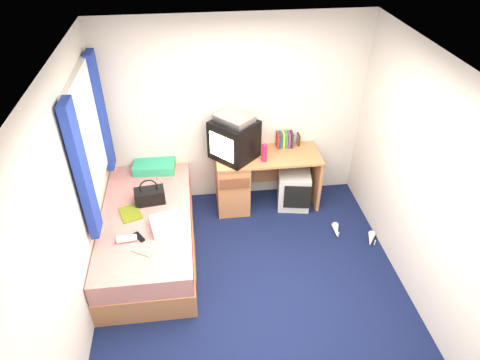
{
  "coord_description": "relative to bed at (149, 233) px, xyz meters",
  "views": [
    {
      "loc": [
        -0.5,
        -2.99,
        3.57
      ],
      "look_at": [
        -0.06,
        0.7,
        0.92
      ],
      "focal_mm": 32.0,
      "sensor_mm": 36.0,
      "label": 1
    }
  ],
  "objects": [
    {
      "name": "ground",
      "position": [
        1.1,
        -0.7,
        -0.27
      ],
      "size": [
        3.4,
        3.4,
        0.0
      ],
      "primitive_type": "plane",
      "color": "#0C1438",
      "rests_on": "ground"
    },
    {
      "name": "room_shell",
      "position": [
        1.1,
        -0.7,
        1.18
      ],
      "size": [
        3.4,
        3.4,
        3.4
      ],
      "color": "white",
      "rests_on": "ground"
    },
    {
      "name": "bed",
      "position": [
        0.0,
        0.0,
        0.0
      ],
      "size": [
        1.01,
        2.0,
        0.54
      ],
      "color": "tan",
      "rests_on": "ground"
    },
    {
      "name": "pillow",
      "position": [
        0.07,
        0.88,
        0.33
      ],
      "size": [
        0.53,
        0.36,
        0.11
      ],
      "primitive_type": "cube",
      "rotation": [
        0.0,
        0.0,
        -0.07
      ],
      "color": "teal",
      "rests_on": "bed"
    },
    {
      "name": "desk",
      "position": [
        1.21,
        0.74,
        0.14
      ],
      "size": [
        1.3,
        0.55,
        0.75
      ],
      "color": "tan",
      "rests_on": "ground"
    },
    {
      "name": "storage_cube",
      "position": [
        1.83,
        0.65,
        -0.02
      ],
      "size": [
        0.46,
        0.46,
        0.5
      ],
      "primitive_type": "cube",
      "rotation": [
        0.0,
        0.0,
        -0.17
      ],
      "color": "silver",
      "rests_on": "ground"
    },
    {
      "name": "crt_tv",
      "position": [
        1.06,
        0.74,
        0.72
      ],
      "size": [
        0.65,
        0.66,
        0.48
      ],
      "rotation": [
        0.0,
        0.0,
        -0.82
      ],
      "color": "black",
      "rests_on": "desk"
    },
    {
      "name": "vcr",
      "position": [
        1.06,
        0.74,
        1.0
      ],
      "size": [
        0.51,
        0.52,
        0.08
      ],
      "primitive_type": "cube",
      "rotation": [
        0.0,
        0.0,
        -0.83
      ],
      "color": "#B0B0B2",
      "rests_on": "crt_tv"
    },
    {
      "name": "book_row",
      "position": [
        1.72,
        0.9,
        0.58
      ],
      "size": [
        0.2,
        0.13,
        0.2
      ],
      "color": "maroon",
      "rests_on": "desk"
    },
    {
      "name": "picture_frame",
      "position": [
        1.91,
        0.94,
        0.55
      ],
      "size": [
        0.02,
        0.12,
        0.14
      ],
      "primitive_type": "cube",
      "rotation": [
        0.0,
        0.0,
        -0.02
      ],
      "color": "black",
      "rests_on": "desk"
    },
    {
      "name": "pink_water_bottle",
      "position": [
        1.41,
        0.6,
        0.59
      ],
      "size": [
        0.09,
        0.09,
        0.21
      ],
      "primitive_type": "cylinder",
      "rotation": [
        0.0,
        0.0,
        0.33
      ],
      "color": "#D51E4C",
      "rests_on": "desk"
    },
    {
      "name": "aerosol_can",
      "position": [
        1.35,
        0.72,
        0.57
      ],
      "size": [
        0.05,
        0.05,
        0.17
      ],
      "primitive_type": "cylinder",
      "rotation": [
        0.0,
        0.0,
        -0.01
      ],
      "color": "silver",
      "rests_on": "desk"
    },
    {
      "name": "handbag",
      "position": [
        0.04,
        0.23,
        0.36
      ],
      "size": [
        0.35,
        0.23,
        0.31
      ],
      "rotation": [
        0.0,
        0.0,
        0.13
      ],
      "color": "black",
      "rests_on": "bed"
    },
    {
      "name": "towel",
      "position": [
        0.25,
        -0.25,
        0.33
      ],
      "size": [
        0.39,
        0.35,
        0.11
      ],
      "primitive_type": "cube",
      "rotation": [
        0.0,
        0.0,
        0.22
      ],
      "color": "white",
      "rests_on": "bed"
    },
    {
      "name": "magazine",
      "position": [
        -0.17,
        0.04,
        0.28
      ],
      "size": [
        0.29,
        0.33,
        0.01
      ],
      "primitive_type": "cube",
      "rotation": [
        0.0,
        0.0,
        0.33
      ],
      "color": "#B9D717",
      "rests_on": "bed"
    },
    {
      "name": "water_bottle",
      "position": [
        -0.16,
        -0.4,
        0.31
      ],
      "size": [
        0.21,
        0.09,
        0.07
      ],
      "primitive_type": "cylinder",
      "rotation": [
        0.0,
        1.57,
        0.1
      ],
      "color": "silver",
      "rests_on": "bed"
    },
    {
      "name": "colour_swatch_fan",
      "position": [
        -0.0,
        -0.58,
        0.28
      ],
      "size": [
        0.22,
        0.16,
        0.01
      ],
      "primitive_type": "cube",
      "rotation": [
        0.0,
        0.0,
        -0.52
      ],
      "color": "gold",
      "rests_on": "bed"
    },
    {
      "name": "remote_control",
      "position": [
        -0.04,
        -0.36,
        0.28
      ],
      "size": [
        0.13,
        0.16,
        0.02
      ],
      "primitive_type": "cube",
      "rotation": [
        0.0,
        0.0,
        0.58
      ],
      "color": "black",
      "rests_on": "bed"
    },
    {
      "name": "window_assembly",
      "position": [
        -0.45,
        0.2,
        1.15
      ],
      "size": [
        0.11,
        1.42,
        1.4
      ],
      "color": "silver",
      "rests_on": "room_shell"
    },
    {
      "name": "white_heels",
      "position": [
        2.41,
        -0.08,
        -0.23
      ],
      "size": [
        0.52,
        0.43,
        0.09
      ],
      "color": "silver",
      "rests_on": "ground"
    }
  ]
}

